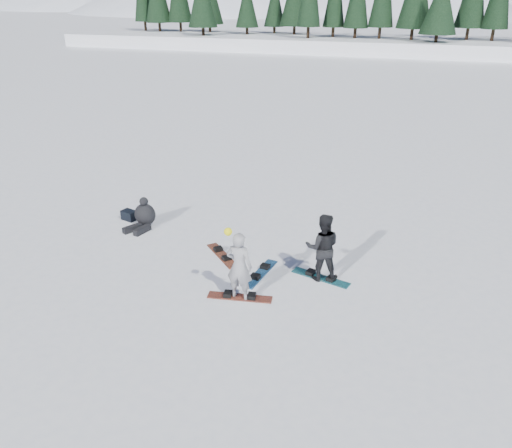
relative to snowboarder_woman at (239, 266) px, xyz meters
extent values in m
plane|color=white|center=(1.69, 1.34, -0.85)|extent=(420.00, 420.00, 0.00)
cube|color=white|center=(1.69, 56.34, -1.85)|extent=(90.00, 14.00, 5.00)
ellipsoid|color=white|center=(-68.31, 171.34, -14.46)|extent=(143.00, 110.00, 49.50)
ellipsoid|color=white|center=(21.69, 201.34, -15.48)|extent=(182.00, 140.00, 53.20)
ellipsoid|color=white|center=(-138.31, 211.34, -15.15)|extent=(169.00, 130.00, 52.00)
cone|color=black|center=(-36.31, 56.34, 4.40)|extent=(3.20, 3.20, 7.50)
cone|color=black|center=(-33.27, 56.34, 4.40)|extent=(3.20, 3.20, 7.50)
cone|color=black|center=(-30.23, 56.34, 4.40)|extent=(3.20, 3.20, 7.50)
cone|color=black|center=(-27.19, 56.34, 4.40)|extent=(3.20, 3.20, 7.50)
cone|color=black|center=(-24.15, 56.34, 4.40)|extent=(3.20, 3.20, 7.50)
cone|color=black|center=(-21.11, 56.34, 4.40)|extent=(3.20, 3.20, 7.50)
cone|color=black|center=(-18.07, 56.34, 4.40)|extent=(3.20, 3.20, 7.50)
cone|color=black|center=(-15.03, 56.34, 4.40)|extent=(3.20, 3.20, 7.50)
cone|color=black|center=(-11.99, 56.34, 4.40)|extent=(3.20, 3.20, 7.50)
cone|color=black|center=(-8.95, 56.34, 4.40)|extent=(3.20, 3.20, 7.50)
cone|color=black|center=(-5.91, 56.34, 4.40)|extent=(3.20, 3.20, 7.50)
cone|color=black|center=(-2.87, 56.34, 4.40)|extent=(3.20, 3.20, 7.50)
cone|color=black|center=(0.17, 56.34, 4.40)|extent=(3.20, 3.20, 7.50)
cone|color=black|center=(3.21, 56.34, 4.40)|extent=(3.20, 3.20, 7.50)
cone|color=black|center=(6.25, 56.34, 4.40)|extent=(3.20, 3.20, 7.50)
cone|color=black|center=(9.29, 56.34, 4.40)|extent=(3.20, 3.20, 7.50)
imported|color=#A5A4A9|center=(0.00, 0.00, -0.01)|extent=(0.62, 0.42, 1.67)
sphere|color=#FDF00D|center=(-0.20, -0.12, 0.88)|extent=(0.18, 0.18, 0.18)
imported|color=black|center=(1.59, 1.47, 0.01)|extent=(0.97, 0.84, 1.72)
ellipsoid|color=black|center=(-4.09, 2.81, -0.49)|extent=(0.80, 0.75, 0.68)
sphere|color=black|center=(-4.09, 2.81, -0.07)|extent=(0.26, 0.26, 0.26)
cube|color=black|center=(-3.92, 2.32, -0.76)|extent=(0.30, 0.62, 0.17)
cube|color=black|center=(-4.25, 2.32, -0.76)|extent=(0.44, 0.61, 0.17)
cube|color=black|center=(-4.79, 3.01, -0.70)|extent=(0.51, 0.41, 0.30)
cube|color=#92381F|center=(0.00, 0.00, -0.83)|extent=(1.53, 0.53, 0.03)
cube|color=#156D78|center=(1.59, 1.47, -0.83)|extent=(1.52, 0.64, 0.03)
cube|color=#9A4221|center=(-1.15, 1.75, -0.83)|extent=(1.28, 1.24, 0.03)
cube|color=#1D5E9F|center=(0.12, 1.17, -0.83)|extent=(0.47, 1.52, 0.03)
camera|label=1|loc=(3.50, -9.10, 5.55)|focal=35.00mm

